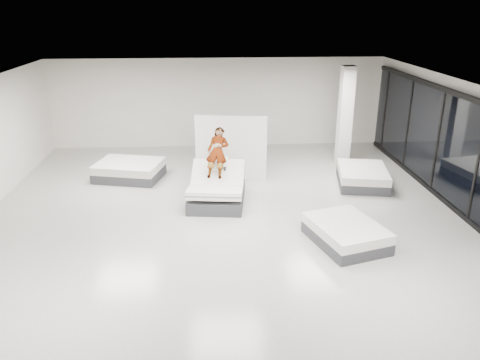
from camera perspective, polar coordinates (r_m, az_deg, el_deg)
The scene contains 10 objects.
room at distance 10.45m, azimuth -1.84°, elevation 1.84°, with size 14.00×14.04×3.20m.
hero_bed at distance 12.37m, azimuth -2.83°, elevation -1.32°, with size 1.63×2.02×1.12m.
person at distance 12.40m, azimuth -2.74°, elevation 2.60°, with size 0.55×0.36×1.51m, color slate.
remote at distance 12.10m, azimuth -1.86°, elevation 1.35°, with size 0.05×0.14×0.03m, color black.
divider_panel at distance 13.91m, azimuth -1.13°, elevation 3.94°, with size 2.13×0.10×1.94m, color white.
flat_bed_right_far at distance 14.13m, azimuth 14.68°, elevation 0.43°, with size 1.66×2.01×0.49m.
flat_bed_right_near at distance 10.62m, azimuth 12.79°, elevation -6.35°, with size 1.75×2.04×0.48m.
flat_bed_left_far at distance 14.54m, azimuth -13.36°, elevation 1.17°, with size 2.15×1.81×0.52m.
column at distance 15.40m, azimuth 12.68°, elevation 7.52°, with size 0.40×0.40×3.20m, color silver.
storefront_glazing at distance 12.21m, azimuth 27.06°, elevation 1.58°, with size 0.12×13.40×2.92m.
Camera 1 is at (-0.33, -9.89, 4.97)m, focal length 35.00 mm.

